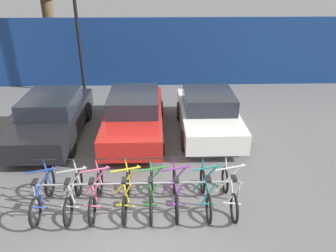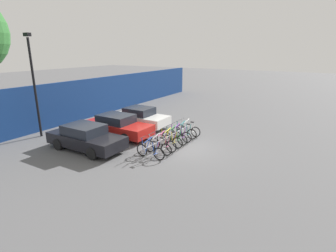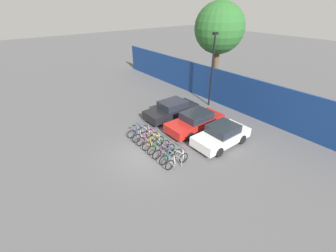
{
  "view_description": "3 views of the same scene",
  "coord_description": "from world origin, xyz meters",
  "px_view_note": "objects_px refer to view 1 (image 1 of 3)",
  "views": [
    {
      "loc": [
        0.41,
        -5.54,
        4.97
      ],
      "look_at": [
        0.65,
        2.07,
        1.33
      ],
      "focal_mm": 35.0,
      "sensor_mm": 36.0,
      "label": 1
    },
    {
      "loc": [
        -12.34,
        -6.56,
        5.29
      ],
      "look_at": [
        -0.15,
        0.73,
        1.14
      ],
      "focal_mm": 28.0,
      "sensor_mm": 36.0,
      "label": 2
    },
    {
      "loc": [
        9.76,
        -6.2,
        8.41
      ],
      "look_at": [
        -0.29,
        1.69,
        1.24
      ],
      "focal_mm": 24.0,
      "sensor_mm": 36.0,
      "label": 3
    }
  ],
  "objects_px": {
    "bicycle_blue": "(43,195)",
    "bicycle_green": "(151,193)",
    "bicycle_teal": "(206,192)",
    "bicycle_yellow": "(126,194)",
    "lamp_post": "(76,11)",
    "bicycle_white": "(229,192)",
    "bicycle_purple": "(176,193)",
    "bicycle_pink": "(96,194)",
    "car_black": "(52,117)",
    "car_red": "(134,115)",
    "bike_rack": "(137,185)",
    "bicycle_silver": "(73,195)",
    "car_white": "(208,113)"
  },
  "relations": [
    {
      "from": "bicycle_silver",
      "to": "lamp_post",
      "type": "height_order",
      "value": "lamp_post"
    },
    {
      "from": "bike_rack",
      "to": "lamp_post",
      "type": "bearing_deg",
      "value": 109.56
    },
    {
      "from": "bicycle_yellow",
      "to": "lamp_post",
      "type": "distance_m",
      "value": 8.92
    },
    {
      "from": "bicycle_silver",
      "to": "car_black",
      "type": "height_order",
      "value": "car_black"
    },
    {
      "from": "bicycle_yellow",
      "to": "bicycle_purple",
      "type": "xyz_separation_m",
      "value": [
        1.12,
        0.0,
        0.0
      ]
    },
    {
      "from": "bicycle_teal",
      "to": "bicycle_white",
      "type": "distance_m",
      "value": 0.55
    },
    {
      "from": "bicycle_pink",
      "to": "car_black",
      "type": "height_order",
      "value": "car_black"
    },
    {
      "from": "bicycle_purple",
      "to": "car_black",
      "type": "xyz_separation_m",
      "value": [
        -3.81,
        3.71,
        0.31
      ]
    },
    {
      "from": "lamp_post",
      "to": "car_white",
      "type": "bearing_deg",
      "value": -40.16
    },
    {
      "from": "bicycle_yellow",
      "to": "car_red",
      "type": "height_order",
      "value": "car_red"
    },
    {
      "from": "bicycle_blue",
      "to": "bicycle_green",
      "type": "xyz_separation_m",
      "value": [
        2.45,
        0.0,
        0.0
      ]
    },
    {
      "from": "bicycle_silver",
      "to": "bicycle_purple",
      "type": "distance_m",
      "value": 2.31
    },
    {
      "from": "bicycle_blue",
      "to": "bicycle_purple",
      "type": "xyz_separation_m",
      "value": [
        3.0,
        0.0,
        0.0
      ]
    },
    {
      "from": "bicycle_silver",
      "to": "bicycle_teal",
      "type": "bearing_deg",
      "value": 2.2
    },
    {
      "from": "lamp_post",
      "to": "bicycle_teal",
      "type": "bearing_deg",
      "value": -61.38
    },
    {
      "from": "bicycle_purple",
      "to": "bicycle_white",
      "type": "relative_size",
      "value": 1.0
    },
    {
      "from": "bicycle_blue",
      "to": "bicycle_purple",
      "type": "relative_size",
      "value": 1.0
    },
    {
      "from": "bicycle_pink",
      "to": "bicycle_teal",
      "type": "height_order",
      "value": "same"
    },
    {
      "from": "bicycle_purple",
      "to": "car_black",
      "type": "relative_size",
      "value": 0.38
    },
    {
      "from": "bicycle_purple",
      "to": "bicycle_pink",
      "type": "bearing_deg",
      "value": 177.8
    },
    {
      "from": "bicycle_blue",
      "to": "bicycle_teal",
      "type": "bearing_deg",
      "value": -0.65
    },
    {
      "from": "bicycle_pink",
      "to": "bicycle_yellow",
      "type": "relative_size",
      "value": 1.0
    },
    {
      "from": "bicycle_silver",
      "to": "bicycle_yellow",
      "type": "bearing_deg",
      "value": 2.2
    },
    {
      "from": "bicycle_teal",
      "to": "bicycle_green",
      "type": "bearing_deg",
      "value": 179.06
    },
    {
      "from": "bicycle_white",
      "to": "car_white",
      "type": "xyz_separation_m",
      "value": [
        0.04,
        3.81,
        0.31
      ]
    },
    {
      "from": "bicycle_green",
      "to": "bicycle_white",
      "type": "xyz_separation_m",
      "value": [
        1.79,
        0.0,
        0.0
      ]
    },
    {
      "from": "bicycle_green",
      "to": "bicycle_purple",
      "type": "relative_size",
      "value": 1.0
    },
    {
      "from": "car_red",
      "to": "car_black",
      "type": "bearing_deg",
      "value": -178.37
    },
    {
      "from": "bicycle_pink",
      "to": "bicycle_yellow",
      "type": "xyz_separation_m",
      "value": [
        0.69,
        0.0,
        0.0
      ]
    },
    {
      "from": "car_red",
      "to": "lamp_post",
      "type": "bearing_deg",
      "value": 120.86
    },
    {
      "from": "bicycle_silver",
      "to": "bicycle_green",
      "type": "bearing_deg",
      "value": 2.2
    },
    {
      "from": "bicycle_green",
      "to": "lamp_post",
      "type": "xyz_separation_m",
      "value": [
        -3.11,
        7.97,
        3.09
      ]
    },
    {
      "from": "bicycle_blue",
      "to": "bicycle_white",
      "type": "xyz_separation_m",
      "value": [
        4.24,
        0.0,
        0.0
      ]
    },
    {
      "from": "bicycle_purple",
      "to": "car_red",
      "type": "bearing_deg",
      "value": 104.82
    },
    {
      "from": "bicycle_pink",
      "to": "car_black",
      "type": "relative_size",
      "value": 0.38
    },
    {
      "from": "bicycle_yellow",
      "to": "car_black",
      "type": "bearing_deg",
      "value": 125.47
    },
    {
      "from": "bicycle_teal",
      "to": "bicycle_yellow",
      "type": "bearing_deg",
      "value": 179.06
    },
    {
      "from": "bike_rack",
      "to": "bicycle_purple",
      "type": "relative_size",
      "value": 2.8
    },
    {
      "from": "car_black",
      "to": "lamp_post",
      "type": "xyz_separation_m",
      "value": [
        0.14,
        4.27,
        2.78
      ]
    },
    {
      "from": "bicycle_pink",
      "to": "lamp_post",
      "type": "bearing_deg",
      "value": 102.49
    },
    {
      "from": "bike_rack",
      "to": "bicycle_teal",
      "type": "distance_m",
      "value": 1.58
    },
    {
      "from": "bicycle_yellow",
      "to": "car_black",
      "type": "distance_m",
      "value": 4.59
    },
    {
      "from": "bicycle_blue",
      "to": "bicycle_green",
      "type": "height_order",
      "value": "same"
    },
    {
      "from": "bike_rack",
      "to": "bicycle_pink",
      "type": "xyz_separation_m",
      "value": [
        -0.93,
        -0.15,
        -0.12
      ]
    },
    {
      "from": "bicycle_teal",
      "to": "bicycle_white",
      "type": "xyz_separation_m",
      "value": [
        0.55,
        0.0,
        0.0
      ]
    },
    {
      "from": "car_black",
      "to": "bicycle_yellow",
      "type": "bearing_deg",
      "value": -54.06
    },
    {
      "from": "car_white",
      "to": "lamp_post",
      "type": "relative_size",
      "value": 0.64
    },
    {
      "from": "bicycle_purple",
      "to": "car_black",
      "type": "bearing_deg",
      "value": 133.55
    },
    {
      "from": "bicycle_yellow",
      "to": "lamp_post",
      "type": "bearing_deg",
      "value": 107.23
    },
    {
      "from": "bicycle_yellow",
      "to": "car_red",
      "type": "distance_m",
      "value": 3.8
    }
  ]
}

